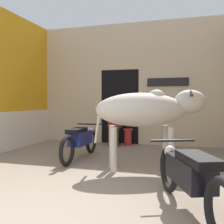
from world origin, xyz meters
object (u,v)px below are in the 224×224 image
at_px(plastic_stool, 128,137).
at_px(motorcycle_near, 189,176).
at_px(cow, 148,110).
at_px(motorcycle_far, 80,140).
at_px(shopkeeper_seated, 115,121).

bearing_deg(plastic_stool, motorcycle_near, -68.64).
relative_size(cow, plastic_stool, 4.47).
distance_m(motorcycle_near, plastic_stool, 4.46).
xyz_separation_m(motorcycle_far, shopkeeper_seated, (0.25, 1.81, 0.29)).
height_order(cow, plastic_stool, cow).
relative_size(motorcycle_near, plastic_stool, 4.15).
distance_m(motorcycle_far, plastic_stool, 2.04).
bearing_deg(shopkeeper_seated, plastic_stool, 21.69).
bearing_deg(motorcycle_near, motorcycle_far, 135.18).
relative_size(cow, motorcycle_near, 1.08).
relative_size(motorcycle_far, plastic_stool, 4.13).
height_order(motorcycle_near, plastic_stool, motorcycle_near).
distance_m(cow, plastic_stool, 2.67).
height_order(motorcycle_far, plastic_stool, motorcycle_far).
bearing_deg(shopkeeper_seated, motorcycle_near, -63.90).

